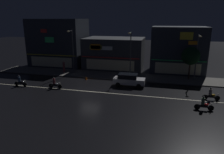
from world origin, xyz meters
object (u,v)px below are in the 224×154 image
at_px(streetlamp_mid, 130,51).
at_px(streetlamp_east, 197,54).
at_px(pedestrian_on_sidewalk, 64,67).
at_px(motorcycle_trailing_far, 20,82).
at_px(motorcycle_following, 55,84).
at_px(motorcycle_opposite_lane, 204,104).
at_px(motorcycle_lead, 211,95).
at_px(traffic_cone, 86,78).
at_px(parked_car_near_kerb, 129,80).
at_px(streetlamp_west, 72,48).

height_order(streetlamp_mid, streetlamp_east, streetlamp_mid).
height_order(streetlamp_mid, pedestrian_on_sidewalk, streetlamp_mid).
bearing_deg(motorcycle_trailing_far, streetlamp_mid, -151.09).
distance_m(motorcycle_following, motorcycle_opposite_lane, 18.34).
relative_size(streetlamp_east, motorcycle_opposite_lane, 3.53).
xyz_separation_m(motorcycle_lead, traffic_cone, (-16.83, 4.42, -0.36)).
bearing_deg(pedestrian_on_sidewalk, motorcycle_following, 60.62).
bearing_deg(motorcycle_following, streetlamp_mid, 46.86).
bearing_deg(motorcycle_following, motorcycle_lead, 7.64).
xyz_separation_m(parked_car_near_kerb, motorcycle_following, (-9.42, -3.51, -0.24)).
height_order(motorcycle_lead, motorcycle_opposite_lane, same).
height_order(streetlamp_east, traffic_cone, streetlamp_east).
bearing_deg(parked_car_near_kerb, motorcycle_lead, -17.12).
bearing_deg(traffic_cone, streetlamp_west, 140.86).
distance_m(streetlamp_mid, motorcycle_trailing_far, 16.50).
relative_size(motorcycle_following, motorcycle_opposite_lane, 1.00).
xyz_separation_m(motorcycle_opposite_lane, motorcycle_trailing_far, (-23.26, 2.41, 0.00)).
relative_size(streetlamp_west, pedestrian_on_sidewalk, 3.62).
height_order(motorcycle_following, motorcycle_trailing_far, same).
relative_size(pedestrian_on_sidewalk, motorcycle_opposite_lane, 1.04).
xyz_separation_m(motorcycle_following, motorcycle_opposite_lane, (18.14, -2.72, 0.00)).
relative_size(streetlamp_west, motorcycle_opposite_lane, 3.76).
relative_size(parked_car_near_kerb, motorcycle_lead, 2.26).
height_order(streetlamp_east, motorcycle_opposite_lane, streetlamp_east).
xyz_separation_m(motorcycle_lead, motorcycle_following, (-19.41, -0.43, 0.00)).
xyz_separation_m(parked_car_near_kerb, motorcycle_opposite_lane, (8.72, -6.22, -0.24)).
bearing_deg(motorcycle_opposite_lane, streetlamp_east, -94.92).
xyz_separation_m(streetlamp_east, motorcycle_opposite_lane, (-0.41, -10.58, -3.49)).
bearing_deg(traffic_cone, motorcycle_trailing_far, -146.24).
relative_size(motorcycle_trailing_far, traffic_cone, 3.45).
bearing_deg(parked_car_near_kerb, traffic_cone, 168.89).
height_order(motorcycle_opposite_lane, motorcycle_trailing_far, same).
distance_m(streetlamp_west, pedestrian_on_sidewalk, 3.77).
height_order(pedestrian_on_sidewalk, motorcycle_opposite_lane, pedestrian_on_sidewalk).
bearing_deg(motorcycle_trailing_far, streetlamp_west, -120.24).
height_order(streetlamp_mid, traffic_cone, streetlamp_mid).
distance_m(streetlamp_mid, motorcycle_opposite_lane, 14.32).
xyz_separation_m(pedestrian_on_sidewalk, motorcycle_trailing_far, (-2.63, -8.04, -0.43)).
relative_size(streetlamp_east, traffic_cone, 12.20).
relative_size(motorcycle_lead, motorcycle_opposite_lane, 1.00).
bearing_deg(motorcycle_trailing_far, parked_car_near_kerb, -165.81).
height_order(streetlamp_west, streetlamp_east, streetlamp_west).
xyz_separation_m(streetlamp_mid, motorcycle_following, (-8.90, -7.60, -3.65)).
bearing_deg(motorcycle_lead, motorcycle_trailing_far, -178.35).
bearing_deg(motorcycle_following, motorcycle_trailing_far, -170.27).
bearing_deg(traffic_cone, pedestrian_on_sidewalk, 150.33).
distance_m(motorcycle_lead, motorcycle_opposite_lane, 3.39).
bearing_deg(motorcycle_opposite_lane, motorcycle_trailing_far, -8.62).
height_order(parked_car_near_kerb, motorcycle_trailing_far, parked_car_near_kerb).
bearing_deg(pedestrian_on_sidewalk, streetlamp_mid, 132.07).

